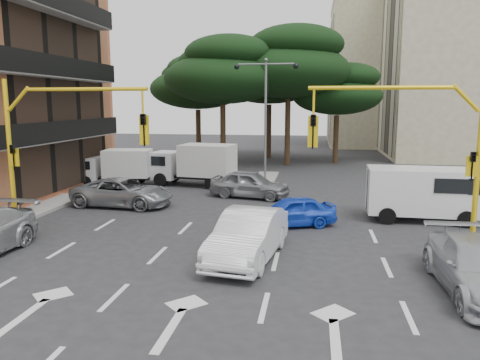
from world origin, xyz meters
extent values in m
plane|color=#28282B|center=(0.00, 0.00, 0.00)|extent=(120.00, 120.00, 0.00)
cube|color=gray|center=(0.00, 16.00, 0.07)|extent=(1.40, 6.00, 0.15)
cube|color=black|center=(-10.44, 8.00, 6.00)|extent=(0.12, 14.72, 11.20)
cube|color=black|center=(9.94, 32.00, 8.50)|extent=(0.12, 11.04, 16.20)
cube|color=tan|center=(13.00, 44.00, 8.00)|extent=(16.00, 12.00, 16.00)
cube|color=black|center=(4.94, 44.00, 7.50)|extent=(0.12, 11.04, 14.20)
cube|color=tan|center=(13.00, 44.00, 16.35)|extent=(16.15, 12.15, 0.70)
cylinder|color=#382616|center=(-4.00, 22.00, 2.48)|extent=(0.44, 0.44, 4.95)
ellipsoid|color=black|center=(-4.00, 22.00, 6.93)|extent=(9.15, 9.15, 3.87)
ellipsoid|color=black|center=(-3.40, 21.60, 8.80)|extent=(6.86, 6.86, 2.86)
ellipsoid|color=black|center=(-4.50, 22.30, 8.25)|extent=(6.07, 6.07, 2.64)
cylinder|color=#382616|center=(1.00, 24.00, 2.70)|extent=(0.44, 0.44, 5.40)
ellipsoid|color=black|center=(1.00, 24.00, 7.56)|extent=(9.98, 9.98, 4.22)
ellipsoid|color=black|center=(1.60, 23.60, 9.60)|extent=(7.49, 7.49, 3.12)
ellipsoid|color=black|center=(0.50, 24.30, 9.00)|extent=(6.62, 6.62, 2.88)
cylinder|color=#382616|center=(-7.00, 26.00, 2.25)|extent=(0.44, 0.44, 4.50)
ellipsoid|color=black|center=(-7.00, 26.00, 6.30)|extent=(8.32, 8.32, 3.52)
ellipsoid|color=black|center=(-6.40, 25.60, 8.00)|extent=(6.24, 6.24, 2.60)
ellipsoid|color=black|center=(-7.50, 26.30, 7.50)|extent=(5.52, 5.52, 2.40)
cylinder|color=#382616|center=(5.00, 26.00, 2.02)|extent=(0.44, 0.44, 4.05)
ellipsoid|color=black|center=(5.00, 26.00, 5.67)|extent=(7.49, 7.49, 3.17)
ellipsoid|color=black|center=(5.60, 25.60, 7.20)|extent=(5.62, 5.62, 2.34)
ellipsoid|color=black|center=(4.50, 26.30, 6.75)|extent=(4.97, 4.97, 2.16)
cylinder|color=#382616|center=(-1.00, 29.00, 2.48)|extent=(0.44, 0.44, 4.95)
ellipsoid|color=black|center=(-1.00, 29.00, 6.93)|extent=(9.15, 9.15, 3.87)
ellipsoid|color=black|center=(-0.40, 28.60, 8.80)|extent=(6.86, 6.86, 2.86)
ellipsoid|color=black|center=(-1.50, 29.30, 8.25)|extent=(6.07, 6.07, 2.64)
cylinder|color=yellow|center=(8.60, 2.00, 3.00)|extent=(0.18, 0.18, 6.00)
cylinder|color=yellow|center=(8.05, 2.00, 5.25)|extent=(0.95, 0.14, 0.95)
cylinder|color=yellow|center=(5.30, 2.00, 5.60)|extent=(4.80, 0.14, 0.14)
cylinder|color=yellow|center=(3.10, 2.00, 5.15)|extent=(0.08, 0.08, 0.90)
imported|color=black|center=(3.10, 2.00, 4.10)|extent=(0.20, 0.24, 1.20)
cube|color=yellow|center=(3.10, 2.08, 4.10)|extent=(0.36, 0.06, 1.10)
imported|color=black|center=(8.38, 1.85, 3.00)|extent=(0.16, 0.20, 1.00)
cube|color=yellow|center=(8.38, 1.95, 3.00)|extent=(0.35, 0.08, 0.70)
cylinder|color=yellow|center=(-8.60, 2.00, 3.00)|extent=(0.18, 0.18, 6.00)
cylinder|color=yellow|center=(-8.05, 2.00, 5.25)|extent=(0.95, 0.14, 0.95)
cylinder|color=yellow|center=(-5.30, 2.00, 5.60)|extent=(4.80, 0.14, 0.14)
cylinder|color=yellow|center=(-3.10, 2.00, 5.15)|extent=(0.08, 0.08, 0.90)
imported|color=black|center=(-3.10, 2.00, 4.10)|extent=(0.20, 0.24, 1.20)
cube|color=yellow|center=(-3.10, 2.08, 4.10)|extent=(0.36, 0.06, 1.10)
imported|color=black|center=(-8.38, 1.85, 3.00)|extent=(0.16, 0.20, 1.00)
cube|color=yellow|center=(-8.38, 1.95, 3.00)|extent=(0.35, 0.08, 0.70)
cylinder|color=slate|center=(0.00, 16.00, 3.90)|extent=(0.16, 0.16, 7.50)
cylinder|color=slate|center=(-0.90, 16.00, 7.55)|extent=(1.80, 0.10, 0.10)
sphere|color=black|center=(-1.90, 16.00, 7.40)|extent=(0.36, 0.36, 0.36)
cylinder|color=slate|center=(0.90, 16.00, 7.55)|extent=(1.80, 0.10, 0.10)
sphere|color=black|center=(1.90, 16.00, 7.40)|extent=(0.36, 0.36, 0.36)
sphere|color=slate|center=(0.00, 16.00, 7.80)|extent=(0.24, 0.24, 0.24)
imported|color=white|center=(1.08, 0.10, 0.80)|extent=(2.37, 5.07, 1.61)
imported|color=blue|center=(2.29, 4.53, 0.63)|extent=(3.96, 2.68, 1.25)
imported|color=gray|center=(-6.19, 7.08, 0.69)|extent=(5.17, 2.69, 1.39)
imported|color=gray|center=(-0.22, 10.19, 0.74)|extent=(4.60, 2.62, 1.47)
imported|color=#AFB1B7|center=(7.60, -1.66, 0.71)|extent=(2.15, 4.98, 1.43)
camera|label=1|loc=(3.12, -14.57, 5.10)|focal=35.00mm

